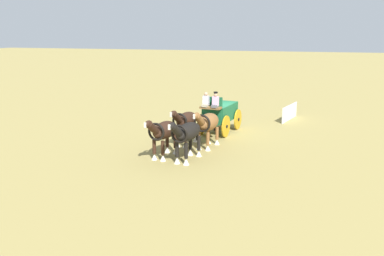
{
  "coord_description": "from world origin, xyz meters",
  "views": [
    {
      "loc": [
        25.07,
        6.01,
        6.25
      ],
      "look_at": [
        4.44,
        -0.48,
        1.2
      ],
      "focal_mm": 38.91,
      "sensor_mm": 36.0,
      "label": 1
    }
  ],
  "objects_px": {
    "show_wagon": "(219,113)",
    "draft_horse_rear_near": "(207,124)",
    "draft_horse_lead_near": "(187,134)",
    "draft_horse_rear_off": "(186,122)",
    "draft_horse_lead_off": "(163,132)"
  },
  "relations": [
    {
      "from": "show_wagon",
      "to": "draft_horse_lead_near",
      "type": "bearing_deg",
      "value": -1.0
    },
    {
      "from": "show_wagon",
      "to": "draft_horse_rear_near",
      "type": "xyz_separation_m",
      "value": [
        3.64,
        0.21,
        0.12
      ]
    },
    {
      "from": "draft_horse_rear_near",
      "to": "draft_horse_lead_off",
      "type": "distance_m",
      "value": 2.92
    },
    {
      "from": "draft_horse_rear_off",
      "to": "draft_horse_lead_near",
      "type": "bearing_deg",
      "value": 19.6
    },
    {
      "from": "show_wagon",
      "to": "draft_horse_lead_near",
      "type": "height_order",
      "value": "show_wagon"
    },
    {
      "from": "show_wagon",
      "to": "draft_horse_rear_near",
      "type": "height_order",
      "value": "show_wagon"
    },
    {
      "from": "draft_horse_lead_off",
      "to": "show_wagon",
      "type": "bearing_deg",
      "value": 167.02
    },
    {
      "from": "show_wagon",
      "to": "draft_horse_rear_off",
      "type": "relative_size",
      "value": 1.93
    },
    {
      "from": "show_wagon",
      "to": "draft_horse_rear_near",
      "type": "bearing_deg",
      "value": 3.28
    },
    {
      "from": "show_wagon",
      "to": "draft_horse_lead_near",
      "type": "relative_size",
      "value": 1.82
    },
    {
      "from": "draft_horse_rear_near",
      "to": "draft_horse_rear_off",
      "type": "xyz_separation_m",
      "value": [
        -0.14,
        -1.29,
        -0.0
      ]
    },
    {
      "from": "show_wagon",
      "to": "draft_horse_rear_off",
      "type": "xyz_separation_m",
      "value": [
        3.49,
        -1.08,
        0.12
      ]
    },
    {
      "from": "draft_horse_lead_near",
      "to": "draft_horse_rear_off",
      "type": "bearing_deg",
      "value": -160.4
    },
    {
      "from": "draft_horse_lead_near",
      "to": "draft_horse_lead_off",
      "type": "height_order",
      "value": "draft_horse_lead_near"
    },
    {
      "from": "draft_horse_rear_off",
      "to": "draft_horse_lead_near",
      "type": "distance_m",
      "value": 2.9
    }
  ]
}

